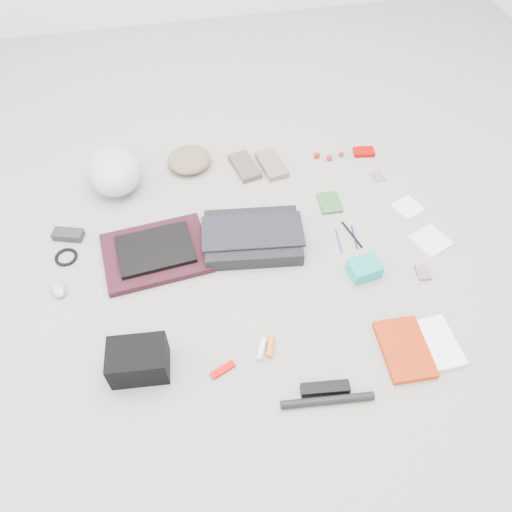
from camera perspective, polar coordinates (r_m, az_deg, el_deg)
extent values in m
plane|color=gray|center=(1.97, 0.00, -0.90)|extent=(4.00, 4.00, 0.00)
cube|color=black|center=(2.02, -0.40, 2.13)|extent=(0.41, 0.32, 0.06)
cube|color=black|center=(1.99, -0.40, 2.83)|extent=(0.42, 0.23, 0.01)
cube|color=black|center=(2.03, -11.35, 0.34)|extent=(0.44, 0.35, 0.03)
cube|color=black|center=(2.01, -11.46, 0.76)|extent=(0.31, 0.24, 0.02)
ellipsoid|color=#A6C8C6|center=(2.30, -15.85, 9.36)|extent=(0.24, 0.30, 0.17)
ellipsoid|color=#746048|center=(2.36, -7.65, 10.83)|extent=(0.25, 0.24, 0.07)
cube|color=#534944|center=(2.34, -1.29, 10.20)|extent=(0.13, 0.20, 0.03)
cube|color=#806658|center=(2.35, 1.80, 10.39)|extent=(0.13, 0.20, 0.03)
cube|color=black|center=(2.19, -20.68, 2.29)|extent=(0.13, 0.09, 0.03)
torus|color=black|center=(2.12, -20.89, -0.11)|extent=(0.10, 0.10, 0.01)
ellipsoid|color=#9D9FA9|center=(2.02, -21.68, -3.50)|extent=(0.08, 0.10, 0.03)
cube|color=black|center=(1.72, -13.29, -11.55)|extent=(0.20, 0.15, 0.13)
cube|color=#CA0001|center=(1.73, -3.81, -12.83)|extent=(0.09, 0.06, 0.01)
cylinder|color=silver|center=(1.76, 0.64, -10.59)|extent=(0.05, 0.08, 0.02)
cylinder|color=orange|center=(1.76, 1.66, -10.32)|extent=(0.05, 0.08, 0.02)
cube|color=black|center=(1.70, 7.90, -14.77)|extent=(0.16, 0.06, 0.03)
cylinder|color=black|center=(1.69, 8.16, -16.02)|extent=(0.31, 0.06, 0.03)
cube|color=red|center=(1.83, 16.61, -10.16)|extent=(0.17, 0.24, 0.02)
cube|color=white|center=(1.88, 19.94, -9.37)|extent=(0.14, 0.20, 0.02)
cube|color=#2A5A2B|center=(2.20, 8.41, 6.03)|extent=(0.09, 0.12, 0.01)
cylinder|color=#2040A5|center=(2.07, 9.44, 1.70)|extent=(0.02, 0.12, 0.01)
cylinder|color=black|center=(2.10, 10.91, 2.43)|extent=(0.05, 0.15, 0.01)
cylinder|color=navy|center=(2.09, 11.18, 2.13)|extent=(0.02, 0.12, 0.01)
cube|color=#12A89F|center=(1.97, 12.27, -1.42)|extent=(0.13, 0.11, 0.06)
cube|color=gray|center=(2.04, 18.53, -1.81)|extent=(0.05, 0.07, 0.01)
cube|color=white|center=(2.27, 16.96, 5.35)|extent=(0.14, 0.14, 0.01)
cube|color=silver|center=(2.16, 19.34, 1.69)|extent=(0.17, 0.17, 0.01)
sphere|color=#C01B00|center=(2.42, 6.97, 11.36)|extent=(0.04, 0.04, 0.03)
sphere|color=#A71121|center=(2.41, 8.38, 11.04)|extent=(0.04, 0.04, 0.03)
sphere|color=#B70D20|center=(2.44, 9.72, 11.44)|extent=(0.03, 0.03, 0.02)
cube|color=#A90401|center=(2.48, 12.21, 11.55)|extent=(0.11, 0.07, 0.02)
cube|color=gray|center=(2.37, 13.78, 8.82)|extent=(0.07, 0.07, 0.00)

